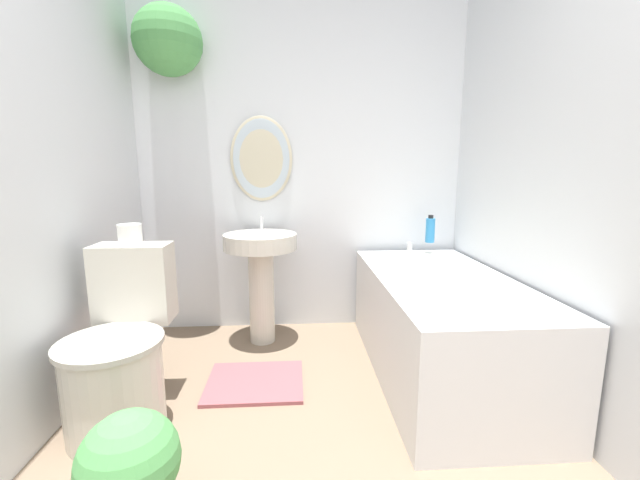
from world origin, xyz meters
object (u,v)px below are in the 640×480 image
(pedestal_sink, at_px, (261,265))
(toilet_paper_roll, at_px, (130,234))
(toilet, at_px, (120,357))
(shampoo_bottle, at_px, (430,230))
(potted_plant, at_px, (130,471))
(bathtub, at_px, (440,323))

(pedestal_sink, xyz_separation_m, toilet_paper_roll, (-0.58, -0.63, 0.32))
(toilet, relative_size, shampoo_bottle, 4.10)
(toilet, height_order, potted_plant, toilet)
(toilet, bearing_deg, potted_plant, -65.23)
(shampoo_bottle, xyz_separation_m, toilet_paper_roll, (-1.77, -0.75, 0.11))
(toilet, relative_size, toilet_paper_roll, 7.29)
(shampoo_bottle, bearing_deg, bathtub, -102.61)
(potted_plant, bearing_deg, pedestal_sink, 78.90)
(pedestal_sink, height_order, potted_plant, pedestal_sink)
(shampoo_bottle, relative_size, toilet_paper_roll, 1.78)
(bathtub, xyz_separation_m, shampoo_bottle, (0.14, 0.63, 0.44))
(potted_plant, height_order, toilet_paper_roll, toilet_paper_roll)
(bathtub, bearing_deg, toilet_paper_roll, -175.87)
(pedestal_sink, distance_m, shampoo_bottle, 1.22)
(pedestal_sink, xyz_separation_m, shampoo_bottle, (1.19, 0.12, 0.21))
(bathtub, xyz_separation_m, potted_plant, (-1.34, -0.96, -0.06))
(shampoo_bottle, height_order, potted_plant, shampoo_bottle)
(bathtub, bearing_deg, toilet, -168.26)
(pedestal_sink, bearing_deg, toilet, -124.30)
(toilet, relative_size, potted_plant, 1.85)
(pedestal_sink, distance_m, toilet_paper_roll, 0.91)
(toilet, height_order, pedestal_sink, pedestal_sink)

